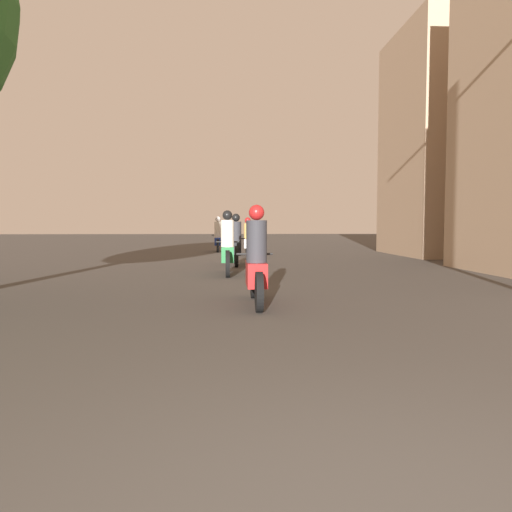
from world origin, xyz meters
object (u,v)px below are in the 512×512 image
Objects in this scene: motorcycle_red at (256,265)px; motorcycle_green at (228,249)px; building_right_far at (470,144)px; motorcycle_black at (236,245)px; motorcycle_blue at (218,238)px; motorcycle_white at (248,240)px.

motorcycle_green is at bearing 96.11° from motorcycle_red.
motorcycle_green is 12.90m from building_right_far.
motorcycle_red is 15.77m from building_right_far.
motorcycle_black is 7.57m from motorcycle_blue.
motorcycle_black reaches higher than motorcycle_white.
motorcycle_green is at bearing -78.12° from motorcycle_blue.
motorcycle_green is 2.77m from motorcycle_black.
motorcycle_white is 2.85m from motorcycle_blue.
motorcycle_green is 0.99× the size of motorcycle_black.
building_right_far is (8.99, -0.31, 3.87)m from motorcycle_white.
building_right_far is at bearing -7.83° from motorcycle_white.
motorcycle_blue is 11.29m from building_right_far.
motorcycle_black reaches higher than motorcycle_red.
motorcycle_red is 1.05× the size of motorcycle_blue.
motorcycle_red is at bearing -83.99° from motorcycle_green.
motorcycle_blue is 0.21× the size of building_right_far.
motorcycle_blue is at bearing 92.90° from motorcycle_green.
motorcycle_green is 1.08× the size of motorcycle_blue.
motorcycle_green is at bearing -90.71° from motorcycle_black.
motorcycle_green reaches higher than motorcycle_white.
motorcycle_white is at bearing 88.90° from motorcycle_red.
motorcycle_black is 11.31m from building_right_far.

